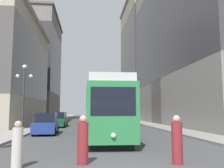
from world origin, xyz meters
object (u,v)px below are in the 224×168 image
parked_car_left_mid (59,120)px  pedestrian_crossing_far (83,141)px  transit_bus (122,111)px  pedestrian_crossing_near (17,146)px  parked_car_left_near (46,124)px  pedestrian_on_sidewalk (177,141)px  lamp_post_left_near (24,88)px  streetcar (105,109)px

parked_car_left_mid → pedestrian_crossing_far: parked_car_left_mid is taller
transit_bus → pedestrian_crossing_near: bearing=-106.1°
parked_car_left_near → pedestrian_on_sidewalk: (6.83, -12.36, 0.00)m
parked_car_left_mid → lamp_post_left_near: lamp_post_left_near is taller
parked_car_left_near → pedestrian_crossing_far: parked_car_left_near is taller
pedestrian_crossing_near → pedestrian_on_sidewalk: bearing=27.6°
pedestrian_crossing_near → pedestrian_crossing_far: 2.30m
streetcar → pedestrian_on_sidewalk: streetcar is taller
transit_bus → pedestrian_on_sidewalk: size_ratio=6.21×
parked_car_left_mid → pedestrian_crossing_near: size_ratio=2.79×
parked_car_left_near → parked_car_left_mid: 8.97m
pedestrian_crossing_near → pedestrian_on_sidewalk: 5.78m
streetcar → parked_car_left_near: 5.94m
parked_car_left_near → pedestrian_crossing_near: 12.48m
parked_car_left_near → pedestrian_crossing_far: bearing=-77.0°
pedestrian_crossing_far → pedestrian_crossing_near: bearing=6.2°
streetcar → transit_bus: (3.79, 17.66, -0.15)m
transit_bus → lamp_post_left_near: lamp_post_left_near is taller
pedestrian_crossing_far → streetcar: bearing=-104.1°
parked_car_left_near → pedestrian_crossing_far: 12.47m
parked_car_left_near → pedestrian_on_sidewalk: parked_car_left_near is taller
pedestrian_crossing_far → lamp_post_left_near: size_ratio=0.31×
lamp_post_left_near → streetcar: bearing=-23.0°
transit_bus → parked_car_left_mid: (-8.62, -5.47, -1.10)m
parked_car_left_mid → pedestrian_on_sidewalk: bearing=-70.2°
parked_car_left_mid → parked_car_left_near: bearing=-87.9°
streetcar → pedestrian_crossing_near: 10.07m
streetcar → pedestrian_on_sidewalk: bearing=-76.6°
transit_bus → parked_car_left_near: 16.86m
parked_car_left_mid → pedestrian_crossing_far: size_ratio=2.51×
parked_car_left_near → lamp_post_left_near: 3.62m
parked_car_left_mid → lamp_post_left_near: size_ratio=0.79×
transit_bus → pedestrian_on_sidewalk: bearing=-94.2°
pedestrian_crossing_near → lamp_post_left_near: bearing=130.6°
parked_car_left_mid → pedestrian_on_sidewalk: parked_car_left_mid is taller
parked_car_left_near → pedestrian_on_sidewalk: size_ratio=2.50×
pedestrian_on_sidewalk → transit_bus: bearing=-54.7°
transit_bus → parked_car_left_near: bearing=-121.2°
parked_car_left_near → pedestrian_crossing_near: (1.05, -12.44, -0.08)m
streetcar → pedestrian_crossing_far: size_ratio=7.27×
streetcar → parked_car_left_near: streetcar is taller
lamp_post_left_near → parked_car_left_near: bearing=10.5°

